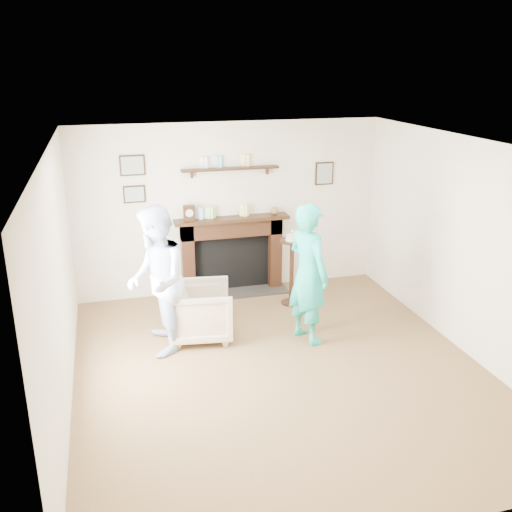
% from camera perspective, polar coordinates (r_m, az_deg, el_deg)
% --- Properties ---
extents(ground, '(5.00, 5.00, 0.00)m').
position_cam_1_polar(ground, '(6.57, 2.41, -11.20)').
color(ground, brown).
rests_on(ground, ground).
extents(room_shell, '(4.54, 5.02, 2.52)m').
position_cam_1_polar(room_shell, '(6.56, 0.77, 4.16)').
color(room_shell, '#EEE5CA').
rests_on(room_shell, ground).
extents(armchair, '(0.86, 0.84, 0.69)m').
position_cam_1_polar(armchair, '(7.29, -5.40, -8.02)').
color(armchair, tan).
rests_on(armchair, ground).
extents(man, '(0.71, 0.89, 1.77)m').
position_cam_1_polar(man, '(7.06, -9.52, -9.19)').
color(man, silver).
rests_on(man, ground).
extents(woman, '(0.61, 0.74, 1.74)m').
position_cam_1_polar(woman, '(7.24, 5.03, -8.23)').
color(woman, teal).
rests_on(woman, ground).
extents(pedestal_table, '(0.34, 0.34, 1.09)m').
position_cam_1_polar(pedestal_table, '(7.98, 3.61, -0.30)').
color(pedestal_table, black).
rests_on(pedestal_table, ground).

